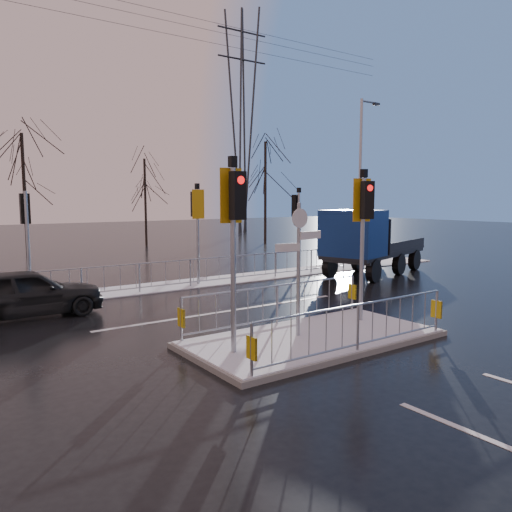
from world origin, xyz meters
TOP-DOWN VIEW (x-y plane):
  - ground at (0.00, 0.00)m, footprint 120.00×120.00m
  - snow_verge at (0.00, 8.60)m, footprint 30.00×2.00m
  - lane_markings at (0.00, -0.33)m, footprint 8.00×11.38m
  - traffic_island at (-0.01, 0.01)m, footprint 6.00×3.04m
  - far_kerb_fixtures at (0.29, 8.09)m, footprint 18.00×0.65m
  - car_far_lane at (-4.96, 6.40)m, footprint 4.10×1.70m
  - flatbed_truck at (8.04, 5.98)m, footprint 6.51×3.92m
  - tree_far_a at (-2.00, 22.00)m, footprint 3.75×3.75m
  - tree_far_b at (6.00, 24.00)m, footprint 3.25×3.25m
  - tree_far_c at (14.00, 21.00)m, footprint 4.00×4.00m
  - street_lamp_right at (10.57, 8.50)m, footprint 1.25×0.18m
  - pylon_wires at (16.88, 30.00)m, footprint 70.00×2.38m

SIDE VIEW (x-z plane):
  - ground at x=0.00m, z-range 0.00..0.00m
  - lane_markings at x=0.00m, z-range 0.00..0.01m
  - snow_verge at x=0.00m, z-range 0.00..0.04m
  - traffic_island at x=-0.01m, z-range -1.68..2.47m
  - car_far_lane at x=-4.96m, z-range 0.00..1.39m
  - far_kerb_fixtures at x=0.29m, z-range -0.90..2.93m
  - flatbed_truck at x=8.04m, z-range 0.09..2.93m
  - tree_far_b at x=6.00m, z-range 1.11..7.25m
  - street_lamp_right at x=10.57m, z-range 0.39..8.39m
  - tree_far_a at x=-2.00m, z-range 1.28..8.36m
  - tree_far_c at x=14.00m, z-range 1.37..8.92m
  - pylon_wires at x=16.88m, z-range 1.05..21.02m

